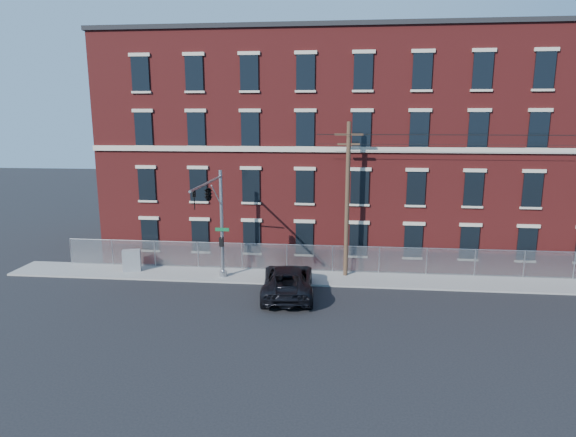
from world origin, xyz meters
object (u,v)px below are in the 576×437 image
(utility_pole_near, at_px, (347,197))
(pickup_truck, at_px, (288,280))
(traffic_signal_mast, at_px, (212,204))
(utility_cabinet, at_px, (132,260))

(utility_pole_near, distance_m, pickup_truck, 6.74)
(pickup_truck, bearing_deg, traffic_signal_mast, -7.64)
(traffic_signal_mast, xyz_separation_m, utility_cabinet, (-6.45, 2.86, -4.54))
(traffic_signal_mast, height_order, pickup_truck, traffic_signal_mast)
(utility_pole_near, distance_m, utility_cabinet, 15.14)
(utility_pole_near, xyz_separation_m, utility_cabinet, (-14.45, -0.56, -4.49))
(utility_pole_near, height_order, pickup_truck, utility_pole_near)
(traffic_signal_mast, xyz_separation_m, utility_pole_near, (8.00, 3.42, -0.05))
(traffic_signal_mast, height_order, utility_cabinet, traffic_signal_mast)
(utility_cabinet, bearing_deg, traffic_signal_mast, -41.84)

